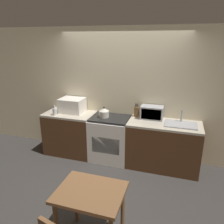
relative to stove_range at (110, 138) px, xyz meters
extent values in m
plane|color=#33302D|center=(0.15, -0.80, -0.45)|extent=(16.00, 16.00, 0.00)
cube|color=beige|center=(0.15, 0.34, 0.85)|extent=(10.00, 0.06, 2.60)
cube|color=#4C2D19|center=(-0.90, 0.00, -0.02)|extent=(1.02, 0.62, 0.86)
cube|color=#B7AD99|center=(-0.90, 0.00, 0.43)|extent=(1.02, 0.62, 0.04)
cube|color=#4C2D19|center=(1.05, 0.00, -0.02)|extent=(1.33, 0.62, 0.86)
cube|color=#B7AD99|center=(1.05, 0.00, 0.43)|extent=(1.33, 0.62, 0.04)
cube|color=silver|center=(0.00, 0.00, -0.02)|extent=(0.77, 0.62, 0.86)
cube|color=black|center=(0.00, 0.00, 0.43)|extent=(0.74, 0.57, 0.04)
cube|color=black|center=(0.00, -0.30, -0.02)|extent=(0.55, 0.02, 0.32)
cylinder|color=beige|center=(-0.12, -0.01, 0.52)|extent=(0.19, 0.19, 0.13)
cone|color=beige|center=(-0.12, -0.01, 0.61)|extent=(0.18, 0.18, 0.06)
sphere|color=black|center=(-0.12, -0.01, 0.65)|extent=(0.03, 0.03, 0.03)
cube|color=silver|center=(-0.86, 0.09, 0.60)|extent=(0.48, 0.40, 0.29)
cube|color=black|center=(-0.86, -0.10, 0.60)|extent=(0.43, 0.01, 0.23)
cylinder|color=silver|center=(-1.11, -0.20, 0.53)|extent=(0.08, 0.08, 0.15)
cylinder|color=silver|center=(-1.11, -0.20, 0.63)|extent=(0.03, 0.03, 0.06)
cube|color=brown|center=(0.48, 0.21, 0.55)|extent=(0.09, 0.07, 0.19)
cylinder|color=black|center=(0.46, 0.21, 0.68)|extent=(0.01, 0.01, 0.07)
cylinder|color=black|center=(0.48, 0.21, 0.68)|extent=(0.01, 0.01, 0.07)
cylinder|color=black|center=(0.50, 0.21, 0.68)|extent=(0.01, 0.01, 0.07)
cube|color=#999BA0|center=(0.78, 0.17, 0.58)|extent=(0.42, 0.25, 0.25)
cube|color=black|center=(0.78, 0.05, 0.58)|extent=(0.37, 0.01, 0.20)
cube|color=#999BA0|center=(1.33, 0.00, 0.46)|extent=(0.57, 0.38, 0.02)
cylinder|color=#999BA0|center=(1.33, 0.14, 0.58)|extent=(0.03, 0.03, 0.22)
cube|color=brown|center=(0.39, -1.94, 0.26)|extent=(0.76, 0.60, 0.04)
cylinder|color=brown|center=(0.07, -1.70, -0.10)|extent=(0.05, 0.05, 0.69)
cylinder|color=brown|center=(0.71, -1.70, -0.10)|extent=(0.05, 0.05, 0.69)
camera|label=1|loc=(1.23, -3.83, 1.91)|focal=35.00mm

